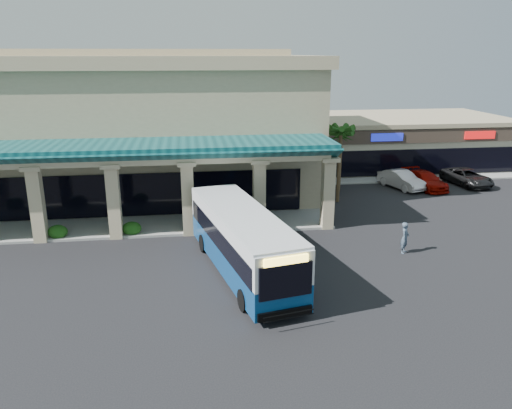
{
  "coord_description": "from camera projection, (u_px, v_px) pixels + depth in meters",
  "views": [
    {
      "loc": [
        -2.86,
        -25.0,
        11.07
      ],
      "look_at": [
        1.12,
        3.9,
        2.2
      ],
      "focal_mm": 35.0,
      "sensor_mm": 36.0,
      "label": 1
    }
  ],
  "objects": [
    {
      "name": "palm_1",
      "position": [
        340.0,
        157.0,
        40.95
      ],
      "size": [
        2.4,
        2.4,
        5.8
      ],
      "primitive_type": null,
      "color": "#194111",
      "rests_on": "ground"
    },
    {
      "name": "palm_0",
      "position": [
        339.0,
        160.0,
        37.86
      ],
      "size": [
        2.4,
        2.4,
        6.6
      ],
      "primitive_type": null,
      "color": "#194111",
      "rests_on": "ground"
    },
    {
      "name": "pedestrian",
      "position": [
        405.0,
        238.0,
        28.6
      ],
      "size": [
        0.76,
        0.8,
        1.84
      ],
      "primitive_type": "imported",
      "rotation": [
        0.0,
        0.0,
        0.91
      ],
      "color": "#3F5062",
      "rests_on": "ground"
    },
    {
      "name": "main_building",
      "position": [
        122.0,
        124.0,
        39.75
      ],
      "size": [
        30.8,
        14.8,
        11.35
      ],
      "primitive_type": null,
      "color": "tan",
      "rests_on": "ground"
    },
    {
      "name": "ground",
      "position": [
        245.0,
        264.0,
        27.28
      ],
      "size": [
        110.0,
        110.0,
        0.0
      ],
      "primitive_type": "plane",
      "color": "black"
    },
    {
      "name": "arcade",
      "position": [
        109.0,
        187.0,
        31.85
      ],
      "size": [
        30.0,
        6.2,
        5.7
      ],
      "primitive_type": null,
      "color": "#0B3F44",
      "rests_on": "ground"
    },
    {
      "name": "car_white",
      "position": [
        401.0,
        180.0,
        42.44
      ],
      "size": [
        2.94,
        4.87,
        1.52
      ],
      "primitive_type": "imported",
      "rotation": [
        0.0,
        0.0,
        0.31
      ],
      "color": "silver",
      "rests_on": "ground"
    },
    {
      "name": "car_red",
      "position": [
        425.0,
        180.0,
        42.43
      ],
      "size": [
        2.73,
        5.19,
        1.43
      ],
      "primitive_type": "imported",
      "rotation": [
        0.0,
        0.0,
        0.15
      ],
      "color": "#890800",
      "rests_on": "ground"
    },
    {
      "name": "transit_bus",
      "position": [
        242.0,
        243.0,
        25.82
      ],
      "size": [
        5.18,
        12.25,
        3.33
      ],
      "primitive_type": null,
      "rotation": [
        0.0,
        0.0,
        0.21
      ],
      "color": "navy",
      "rests_on": "ground"
    },
    {
      "name": "car_gray",
      "position": [
        467.0,
        177.0,
        43.56
      ],
      "size": [
        3.14,
        5.45,
        1.43
      ],
      "primitive_type": "imported",
      "rotation": [
        0.0,
        0.0,
        0.16
      ],
      "color": "black",
      "rests_on": "ground"
    },
    {
      "name": "strip_mall",
      "position": [
        391.0,
        140.0,
        51.67
      ],
      "size": [
        22.5,
        12.5,
        4.9
      ],
      "primitive_type": null,
      "color": "beige",
      "rests_on": "ground"
    },
    {
      "name": "broadleaf_tree",
      "position": [
        303.0,
        152.0,
        45.57
      ],
      "size": [
        2.6,
        2.6,
        4.81
      ],
      "primitive_type": null,
      "color": "#17450F",
      "rests_on": "ground"
    }
  ]
}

